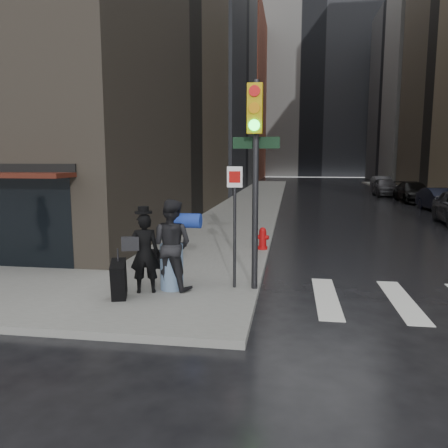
{
  "coord_description": "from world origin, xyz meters",
  "views": [
    {
      "loc": [
        2.67,
        -8.6,
        3.02
      ],
      "look_at": [
        0.89,
        3.01,
        1.3
      ],
      "focal_mm": 35.0,
      "sensor_mm": 36.0,
      "label": 1
    }
  ],
  "objects_px": {
    "traffic_light": "(253,157)",
    "parked_car_2": "(440,200)",
    "man_jeans": "(171,244)",
    "parked_car_4": "(385,187)",
    "man_overcoat": "(139,257)",
    "parked_car_3": "(413,192)",
    "fire_hydrant": "(263,239)",
    "parked_car_5": "(382,184)"
  },
  "relations": [
    {
      "from": "man_jeans",
      "to": "parked_car_5",
      "type": "bearing_deg",
      "value": -95.88
    },
    {
      "from": "man_jeans",
      "to": "parked_car_2",
      "type": "distance_m",
      "value": 21.51
    },
    {
      "from": "man_overcoat",
      "to": "man_jeans",
      "type": "xyz_separation_m",
      "value": [
        0.58,
        0.46,
        0.21
      ]
    },
    {
      "from": "fire_hydrant",
      "to": "parked_car_5",
      "type": "height_order",
      "value": "parked_car_5"
    },
    {
      "from": "man_jeans",
      "to": "parked_car_5",
      "type": "distance_m",
      "value": 37.28
    },
    {
      "from": "traffic_light",
      "to": "fire_hydrant",
      "type": "height_order",
      "value": "traffic_light"
    },
    {
      "from": "parked_car_2",
      "to": "parked_car_3",
      "type": "bearing_deg",
      "value": 85.69
    },
    {
      "from": "man_jeans",
      "to": "parked_car_4",
      "type": "bearing_deg",
      "value": -97.53
    },
    {
      "from": "traffic_light",
      "to": "parked_car_3",
      "type": "height_order",
      "value": "traffic_light"
    },
    {
      "from": "man_overcoat",
      "to": "parked_car_4",
      "type": "distance_m",
      "value": 32.18
    },
    {
      "from": "man_jeans",
      "to": "parked_car_5",
      "type": "relative_size",
      "value": 0.46
    },
    {
      "from": "parked_car_3",
      "to": "parked_car_4",
      "type": "bearing_deg",
      "value": 97.98
    },
    {
      "from": "man_jeans",
      "to": "parked_car_4",
      "type": "height_order",
      "value": "man_jeans"
    },
    {
      "from": "fire_hydrant",
      "to": "parked_car_5",
      "type": "bearing_deg",
      "value": 72.45
    },
    {
      "from": "fire_hydrant",
      "to": "parked_car_3",
      "type": "xyz_separation_m",
      "value": [
        9.63,
        19.26,
        0.25
      ]
    },
    {
      "from": "parked_car_2",
      "to": "parked_car_5",
      "type": "bearing_deg",
      "value": 85.14
    },
    {
      "from": "parked_car_3",
      "to": "man_jeans",
      "type": "bearing_deg",
      "value": -115.38
    },
    {
      "from": "parked_car_3",
      "to": "parked_car_5",
      "type": "height_order",
      "value": "parked_car_5"
    },
    {
      "from": "parked_car_5",
      "to": "man_jeans",
      "type": "bearing_deg",
      "value": -108.86
    },
    {
      "from": "man_overcoat",
      "to": "parked_car_4",
      "type": "bearing_deg",
      "value": -126.97
    },
    {
      "from": "man_overcoat",
      "to": "parked_car_2",
      "type": "relative_size",
      "value": 0.46
    },
    {
      "from": "man_jeans",
      "to": "parked_car_4",
      "type": "xyz_separation_m",
      "value": [
        10.56,
        29.73,
        -0.41
      ]
    },
    {
      "from": "man_overcoat",
      "to": "parked_car_3",
      "type": "height_order",
      "value": "man_overcoat"
    },
    {
      "from": "parked_car_4",
      "to": "fire_hydrant",
      "type": "bearing_deg",
      "value": -108.09
    },
    {
      "from": "man_jeans",
      "to": "parked_car_4",
      "type": "relative_size",
      "value": 0.45
    },
    {
      "from": "parked_car_4",
      "to": "parked_car_2",
      "type": "bearing_deg",
      "value": -84.45
    },
    {
      "from": "parked_car_2",
      "to": "parked_car_5",
      "type": "distance_m",
      "value": 17.24
    },
    {
      "from": "parked_car_3",
      "to": "parked_car_2",
      "type": "bearing_deg",
      "value": -89.66
    },
    {
      "from": "man_overcoat",
      "to": "traffic_light",
      "type": "bearing_deg",
      "value": 179.2
    },
    {
      "from": "man_overcoat",
      "to": "fire_hydrant",
      "type": "xyz_separation_m",
      "value": [
        2.32,
        5.18,
        -0.49
      ]
    },
    {
      "from": "parked_car_4",
      "to": "traffic_light",
      "type": "bearing_deg",
      "value": -105.2
    },
    {
      "from": "man_overcoat",
      "to": "parked_car_5",
      "type": "bearing_deg",
      "value": -125.24
    },
    {
      "from": "traffic_light",
      "to": "parked_car_2",
      "type": "height_order",
      "value": "traffic_light"
    },
    {
      "from": "traffic_light",
      "to": "parked_car_4",
      "type": "relative_size",
      "value": 1.02
    },
    {
      "from": "man_overcoat",
      "to": "parked_car_5",
      "type": "xyz_separation_m",
      "value": [
        12.04,
        35.93,
        -0.23
      ]
    },
    {
      "from": "parked_car_3",
      "to": "traffic_light",
      "type": "bearing_deg",
      "value": -111.97
    },
    {
      "from": "parked_car_2",
      "to": "parked_car_3",
      "type": "xyz_separation_m",
      "value": [
        -0.04,
        5.75,
        0.03
      ]
    },
    {
      "from": "man_overcoat",
      "to": "parked_car_3",
      "type": "xyz_separation_m",
      "value": [
        11.95,
        24.44,
        -0.24
      ]
    },
    {
      "from": "man_overcoat",
      "to": "parked_car_3",
      "type": "distance_m",
      "value": 27.21
    },
    {
      "from": "parked_car_3",
      "to": "parked_car_4",
      "type": "xyz_separation_m",
      "value": [
        -0.81,
        5.75,
        0.04
      ]
    },
    {
      "from": "parked_car_3",
      "to": "parked_car_5",
      "type": "bearing_deg",
      "value": 89.51
    },
    {
      "from": "man_overcoat",
      "to": "parked_car_4",
      "type": "xyz_separation_m",
      "value": [
        11.14,
        30.19,
        -0.2
      ]
    }
  ]
}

